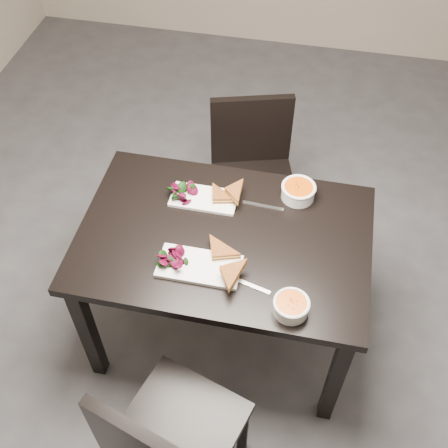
% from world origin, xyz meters
% --- Properties ---
extents(ground, '(5.00, 5.00, 0.00)m').
position_xyz_m(ground, '(0.00, 0.00, 0.00)').
color(ground, '#47474C').
rests_on(ground, ground).
extents(table, '(1.20, 0.80, 0.75)m').
position_xyz_m(table, '(-0.34, -0.22, 0.65)').
color(table, black).
rests_on(table, ground).
extents(chair_near, '(0.53, 0.53, 0.85)m').
position_xyz_m(chair_near, '(-0.39, -0.99, 0.48)').
color(chair_near, black).
rests_on(chair_near, ground).
extents(chair_far, '(0.52, 0.52, 0.85)m').
position_xyz_m(chair_far, '(-0.33, 0.47, 0.48)').
color(chair_far, black).
rests_on(chair_far, ground).
extents(plate_near, '(0.32, 0.16, 0.02)m').
position_xyz_m(plate_near, '(-0.40, -0.40, 0.76)').
color(plate_near, white).
rests_on(plate_near, table).
extents(sandwich_near, '(0.19, 0.17, 0.05)m').
position_xyz_m(sandwich_near, '(-0.33, -0.39, 0.79)').
color(sandwich_near, '#A15021').
rests_on(sandwich_near, plate_near).
extents(salad_near, '(0.10, 0.09, 0.04)m').
position_xyz_m(salad_near, '(-0.50, -0.40, 0.79)').
color(salad_near, black).
rests_on(salad_near, plate_near).
extents(soup_bowl_near, '(0.14, 0.14, 0.06)m').
position_xyz_m(soup_bowl_near, '(-0.03, -0.53, 0.78)').
color(soup_bowl_near, white).
rests_on(soup_bowl_near, table).
extents(cutlery_near, '(0.18, 0.06, 0.00)m').
position_xyz_m(cutlery_near, '(-0.20, -0.44, 0.75)').
color(cutlery_near, silver).
rests_on(cutlery_near, table).
extents(plate_far, '(0.29, 0.14, 0.01)m').
position_xyz_m(plate_far, '(-0.46, -0.04, 0.76)').
color(plate_far, white).
rests_on(plate_far, table).
extents(sandwich_far, '(0.16, 0.14, 0.05)m').
position_xyz_m(sandwich_far, '(-0.40, -0.06, 0.79)').
color(sandwich_far, '#A15021').
rests_on(sandwich_far, plate_far).
extents(salad_far, '(0.09, 0.08, 0.04)m').
position_xyz_m(salad_far, '(-0.56, -0.04, 0.78)').
color(salad_far, black).
rests_on(salad_far, plate_far).
extents(soup_bowl_far, '(0.15, 0.15, 0.07)m').
position_xyz_m(soup_bowl_far, '(-0.07, 0.05, 0.79)').
color(soup_bowl_far, white).
rests_on(soup_bowl_far, table).
extents(cutlery_far, '(0.18, 0.03, 0.00)m').
position_xyz_m(cutlery_far, '(-0.21, -0.03, 0.75)').
color(cutlery_far, silver).
rests_on(cutlery_far, table).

